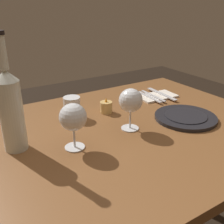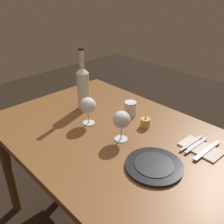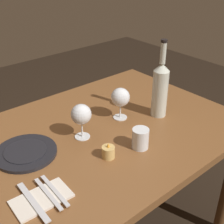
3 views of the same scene
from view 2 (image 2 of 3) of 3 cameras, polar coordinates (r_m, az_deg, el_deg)
The scene contains 11 objects.
dining_table at distance 1.36m, azimuth 0.11°, elevation -7.93°, with size 1.30×0.90×0.74m.
wine_glass_left at distance 1.20m, azimuth 2.16°, elevation -1.91°, with size 0.09×0.09×0.16m.
wine_glass_right at distance 1.35m, azimuth -5.52°, elevation 1.40°, with size 0.09×0.09×0.15m.
wine_bottle at distance 1.50m, azimuth -6.57°, elevation 5.71°, with size 0.07×0.07×0.37m.
water_tumbler at distance 1.46m, azimuth 4.17°, elevation 0.57°, with size 0.07×0.07×0.09m.
votive_candle at distance 1.36m, azimuth 7.58°, elevation -2.46°, with size 0.05×0.05×0.07m.
dinner_plate at distance 1.11m, azimuth 9.51°, elevation -11.93°, with size 0.25×0.25×0.02m.
folded_napkin at distance 1.26m, azimuth 19.54°, elevation -7.80°, with size 0.19×0.12×0.01m.
fork_inner at distance 1.27m, azimuth 18.60°, elevation -7.13°, with size 0.02×0.18×0.00m.
fork_outer at distance 1.28m, azimuth 17.63°, elevation -6.69°, with size 0.02×0.18×0.00m.
table_knife at distance 1.25m, azimuth 20.79°, elevation -8.10°, with size 0.03×0.21×0.00m.
Camera 2 is at (0.79, -0.76, 1.46)m, focal length 40.24 mm.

